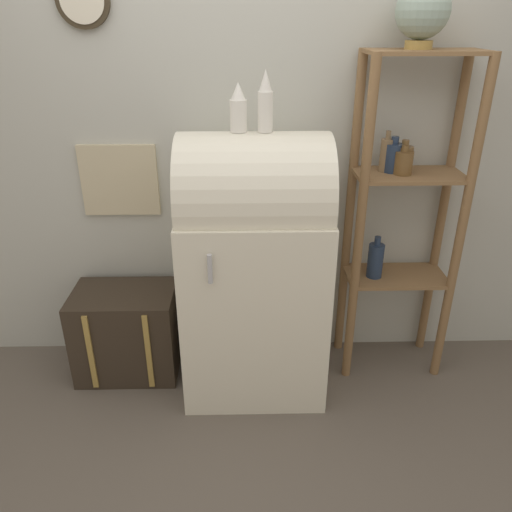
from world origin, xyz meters
TOP-DOWN VIEW (x-y plane):
  - ground_plane at (0.00, 0.00)m, footprint 12.00×12.00m
  - wall_back at (-0.01, 0.57)m, footprint 7.00×0.09m
  - refrigerator at (-0.00, 0.22)m, footprint 0.76×0.68m
  - suitcase_trunk at (-0.75, 0.31)m, footprint 0.59×0.41m
  - shelf_unit at (0.81, 0.37)m, footprint 0.59×0.33m
  - globe at (0.79, 0.37)m, footprint 0.25×0.25m
  - vase_left at (-0.07, 0.24)m, footprint 0.08×0.08m
  - vase_center at (0.06, 0.24)m, footprint 0.07×0.07m

SIDE VIEW (x-z plane):
  - ground_plane at x=0.00m, z-range 0.00..0.00m
  - suitcase_trunk at x=-0.75m, z-range 0.00..0.53m
  - refrigerator at x=0.00m, z-range 0.02..1.48m
  - shelf_unit at x=0.81m, z-range 0.13..1.94m
  - wall_back at x=-0.01m, z-range 0.00..2.70m
  - vase_left at x=-0.07m, z-range 1.45..1.68m
  - vase_center at x=0.06m, z-range 1.45..1.73m
  - globe at x=0.79m, z-range 1.83..2.12m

